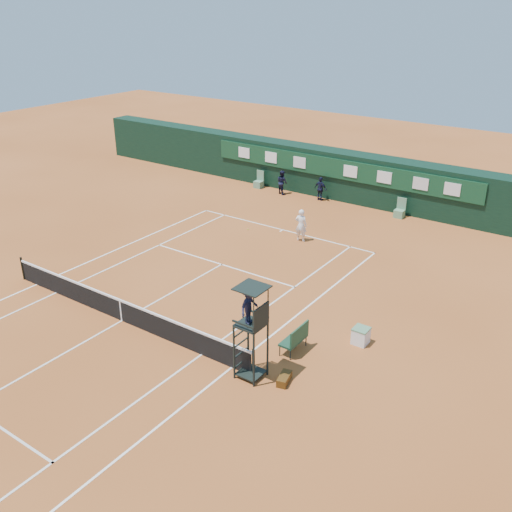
{
  "coord_description": "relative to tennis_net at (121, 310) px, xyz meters",
  "views": [
    {
      "loc": [
        15.59,
        -12.97,
        11.71
      ],
      "look_at": [
        2.3,
        6.0,
        1.2
      ],
      "focal_mm": 40.0,
      "sensor_mm": 36.0,
      "label": 1
    }
  ],
  "objects": [
    {
      "name": "ground",
      "position": [
        0.0,
        0.0,
        -0.51
      ],
      "size": [
        90.0,
        90.0,
        0.0
      ],
      "primitive_type": "plane",
      "color": "#AE5B29",
      "rests_on": "ground"
    },
    {
      "name": "court_lines",
      "position": [
        0.0,
        0.0,
        -0.5
      ],
      "size": [
        11.05,
        23.85,
        0.01
      ],
      "color": "silver",
      "rests_on": "ground"
    },
    {
      "name": "tennis_net",
      "position": [
        0.0,
        0.0,
        0.0
      ],
      "size": [
        12.9,
        0.1,
        1.1
      ],
      "color": "black",
      "rests_on": "ground"
    },
    {
      "name": "back_wall",
      "position": [
        0.0,
        18.74,
        1.0
      ],
      "size": [
        40.0,
        1.65,
        3.0
      ],
      "color": "black",
      "rests_on": "ground"
    },
    {
      "name": "linesman_chair_left",
      "position": [
        -5.5,
        17.48,
        -0.19
      ],
      "size": [
        0.55,
        0.5,
        1.15
      ],
      "color": "slate",
      "rests_on": "ground"
    },
    {
      "name": "linesman_chair_right",
      "position": [
        4.5,
        17.48,
        -0.19
      ],
      "size": [
        0.55,
        0.5,
        1.15
      ],
      "color": "#5F9166",
      "rests_on": "ground"
    },
    {
      "name": "umpire_chair",
      "position": [
        6.3,
        -0.03,
        1.95
      ],
      "size": [
        0.96,
        0.95,
        3.42
      ],
      "color": "black",
      "rests_on": "ground"
    },
    {
      "name": "player_bench",
      "position": [
        6.78,
        2.1,
        0.09
      ],
      "size": [
        0.56,
        1.2,
        1.1
      ],
      "color": "#163927",
      "rests_on": "ground"
    },
    {
      "name": "tennis_bag",
      "position": [
        7.42,
        0.34,
        -0.37
      ],
      "size": [
        0.49,
        0.8,
        0.28
      ],
      "primitive_type": "cube",
      "rotation": [
        0.0,
        0.0,
        0.24
      ],
      "color": "black",
      "rests_on": "ground"
    },
    {
      "name": "cooler",
      "position": [
        8.47,
        3.96,
        -0.18
      ],
      "size": [
        0.57,
        0.57,
        0.65
      ],
      "color": "white",
      "rests_on": "ground"
    },
    {
      "name": "tennis_ball",
      "position": [
        -1.58,
        10.77,
        -0.47
      ],
      "size": [
        0.08,
        0.08,
        0.08
      ],
      "primitive_type": "sphere",
      "color": "#BCD130",
      "rests_on": "ground"
    },
    {
      "name": "player",
      "position": [
        1.59,
        11.13,
        0.37
      ],
      "size": [
        0.69,
        0.5,
        1.75
      ],
      "primitive_type": "imported",
      "rotation": [
        0.0,
        0.0,
        3.28
      ],
      "color": "white",
      "rests_on": "ground"
    },
    {
      "name": "ball_kid_left",
      "position": [
        -3.5,
        17.25,
        0.27
      ],
      "size": [
        0.93,
        0.84,
        1.56
      ],
      "primitive_type": "imported",
      "rotation": [
        0.0,
        0.0,
        2.74
      ],
      "color": "black",
      "rests_on": "ground"
    },
    {
      "name": "ball_kid_right",
      "position": [
        -0.8,
        17.51,
        0.25
      ],
      "size": [
        0.92,
        0.47,
        1.51
      ],
      "primitive_type": "imported",
      "rotation": [
        0.0,
        0.0,
        3.03
      ],
      "color": "black",
      "rests_on": "ground"
    }
  ]
}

